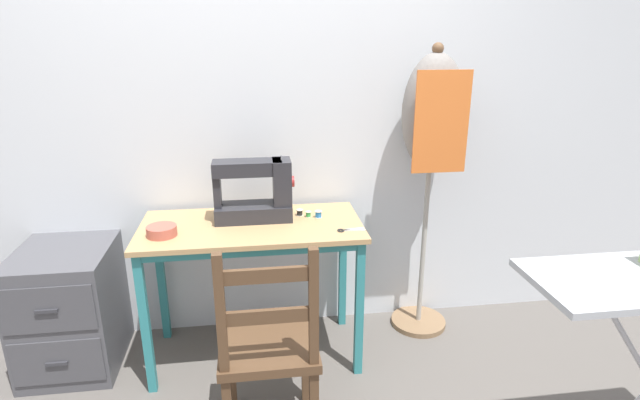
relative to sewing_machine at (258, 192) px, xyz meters
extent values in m
plane|color=#5B5651|center=(-0.04, -0.34, -0.90)|extent=(14.00, 14.00, 0.00)
cube|color=silver|center=(-0.04, 0.27, 0.38)|extent=(10.00, 0.05, 2.55)
cube|color=tan|center=(-0.04, -0.07, -0.16)|extent=(1.10, 0.54, 0.02)
cube|color=teal|center=(-0.04, -0.30, -0.19)|extent=(1.02, 0.03, 0.04)
cube|color=teal|center=(-0.55, -0.30, -0.53)|extent=(0.04, 0.04, 0.73)
cube|color=teal|center=(0.47, -0.30, -0.53)|extent=(0.04, 0.04, 0.73)
cube|color=teal|center=(-0.55, 0.16, -0.53)|extent=(0.04, 0.04, 0.73)
cube|color=teal|center=(0.47, 0.16, -0.53)|extent=(0.04, 0.04, 0.73)
cube|color=#28282D|center=(-0.02, 0.00, -0.10)|extent=(0.38, 0.17, 0.08)
cube|color=#28282D|center=(0.12, 0.00, 0.05)|extent=(0.09, 0.14, 0.23)
cube|color=#28282D|center=(-0.05, 0.00, 0.13)|extent=(0.34, 0.13, 0.07)
cube|color=#28282D|center=(-0.20, 0.00, 0.01)|extent=(0.04, 0.09, 0.16)
cylinder|color=#B22D2D|center=(0.18, 0.00, 0.05)|extent=(0.02, 0.06, 0.06)
cylinder|color=#99999E|center=(0.12, 0.00, 0.18)|extent=(0.01, 0.01, 0.02)
cylinder|color=#B25647|center=(-0.45, -0.16, -0.12)|extent=(0.14, 0.14, 0.05)
cylinder|color=brown|center=(-0.45, -0.16, -0.10)|extent=(0.11, 0.11, 0.01)
cube|color=silver|center=(0.45, -0.21, -0.14)|extent=(0.10, 0.03, 0.00)
cube|color=silver|center=(0.45, -0.22, -0.14)|extent=(0.10, 0.02, 0.00)
torus|color=black|center=(0.39, -0.22, -0.14)|extent=(0.03, 0.03, 0.01)
torus|color=black|center=(0.39, -0.21, -0.14)|extent=(0.03, 0.03, 0.01)
cylinder|color=black|center=(0.21, 0.02, -0.13)|extent=(0.03, 0.03, 0.03)
cylinder|color=beige|center=(0.21, 0.02, -0.11)|extent=(0.04, 0.04, 0.00)
cylinder|color=beige|center=(0.21, 0.02, -0.14)|extent=(0.04, 0.04, 0.00)
cylinder|color=green|center=(0.25, 0.00, -0.13)|extent=(0.02, 0.02, 0.03)
cylinder|color=beige|center=(0.25, 0.00, -0.12)|extent=(0.03, 0.03, 0.00)
cylinder|color=beige|center=(0.25, 0.00, -0.14)|extent=(0.03, 0.03, 0.00)
cylinder|color=#2875C1|center=(0.31, -0.02, -0.13)|extent=(0.03, 0.03, 0.04)
cylinder|color=beige|center=(0.31, -0.02, -0.11)|extent=(0.04, 0.04, 0.00)
cylinder|color=beige|center=(0.31, -0.02, -0.14)|extent=(0.04, 0.04, 0.00)
cube|color=#513823|center=(0.01, -0.63, -0.47)|extent=(0.40, 0.38, 0.04)
cube|color=#513823|center=(-0.16, -0.47, -0.69)|extent=(0.04, 0.04, 0.41)
cube|color=#513823|center=(0.18, -0.47, -0.69)|extent=(0.04, 0.04, 0.41)
cube|color=#513823|center=(-0.16, -0.79, -0.21)|extent=(0.04, 0.04, 0.48)
cube|color=#513823|center=(0.18, -0.79, -0.21)|extent=(0.04, 0.04, 0.48)
cube|color=#513823|center=(0.01, -0.79, -0.06)|extent=(0.34, 0.02, 0.06)
cube|color=#513823|center=(0.01, -0.79, -0.23)|extent=(0.34, 0.02, 0.06)
cube|color=#4C4C51|center=(-0.98, 0.00, -0.58)|extent=(0.45, 0.52, 0.64)
cube|color=#46464B|center=(-0.98, -0.27, -0.44)|extent=(0.42, 0.01, 0.23)
cube|color=#333338|center=(-0.98, -0.28, -0.44)|extent=(0.10, 0.01, 0.02)
cube|color=#46464B|center=(-0.98, -0.27, -0.72)|extent=(0.42, 0.01, 0.23)
cube|color=#333338|center=(-0.98, -0.28, -0.72)|extent=(0.10, 0.01, 0.02)
cylinder|color=#846647|center=(0.92, 0.09, -0.88)|extent=(0.32, 0.32, 0.03)
cylinder|color=#ADA89E|center=(0.92, 0.09, -0.36)|extent=(0.03, 0.03, 1.02)
ellipsoid|color=gray|center=(0.92, 0.09, 0.36)|extent=(0.33, 0.24, 0.61)
sphere|color=brown|center=(0.92, 0.09, 0.69)|extent=(0.06, 0.06, 0.06)
cube|color=orange|center=(0.92, -0.03, 0.33)|extent=(0.28, 0.01, 0.51)
camera|label=1|loc=(-0.01, -2.40, 0.76)|focal=28.00mm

